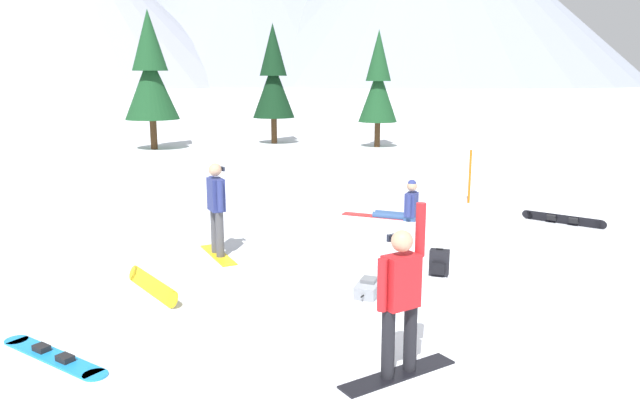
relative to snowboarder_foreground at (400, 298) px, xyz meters
name	(u,v)px	position (x,y,z in m)	size (l,w,h in m)	color
ground_plane	(477,319)	(1.80, 1.03, -0.92)	(800.00, 800.00, 0.00)	white
snowboarder_foreground	(400,298)	(0.00, 0.00, 0.00)	(1.52, 0.57, 1.96)	black
snowboarder_midground	(216,207)	(-0.89, 5.39, 0.01)	(0.40, 1.49, 1.75)	yellow
snowboarder_background	(404,206)	(3.82, 6.72, -0.59)	(1.54, 1.52, 0.96)	#335184
loose_snowboard_near_right	(153,285)	(-2.27, 3.78, -0.80)	(0.61, 1.77, 0.24)	yellow
loose_snowboard_far_spare	(563,219)	(6.94, 4.94, -0.80)	(1.09, 1.68, 0.23)	black
loose_snowboard_near_left	(53,356)	(-3.64, 1.91, -0.90)	(1.31, 1.74, 0.09)	#1E8CD8
backpack_black	(439,263)	(2.35, 2.87, -0.71)	(0.38, 0.37, 0.47)	black
backpack_grey	(368,289)	(0.77, 2.38, -0.79)	(0.55, 0.55, 0.30)	gray
trail_marker_pole	(470,177)	(6.35, 7.73, -0.21)	(0.06, 0.06, 1.42)	orange
pine_tree_short	(150,74)	(0.02, 23.27, 2.47)	(2.44, 2.44, 6.23)	#472D19
pine_tree_slender	(273,79)	(5.90, 23.58, 2.25)	(2.06, 2.06, 5.83)	#472D19
pine_tree_broad	(378,84)	(9.97, 20.27, 2.03)	(1.82, 1.82, 5.42)	#472D19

